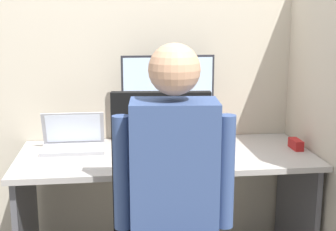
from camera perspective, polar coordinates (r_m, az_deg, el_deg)
name	(u,v)px	position (r m, az deg, el deg)	size (l,w,h in m)	color
cubicle_panel_back	(159,118)	(2.93, -1.09, -0.35)	(2.12, 0.05, 1.69)	#B7AD99
cubicle_panel_right	(316,132)	(2.73, 17.62, -1.87)	(0.04, 1.32, 1.69)	#B7AD99
desk	(166,182)	(2.66, -0.25, -8.08)	(1.62, 0.68, 0.73)	#9E9993
paper_box	(168,136)	(2.79, 0.00, -2.50)	(0.32, 0.23, 0.09)	red
monitor	(168,92)	(2.74, -0.01, 2.85)	(0.54, 0.22, 0.44)	#232328
laptop	(73,142)	(2.70, -11.48, -3.24)	(0.35, 0.21, 0.21)	#99999E
mouse	(125,159)	(2.45, -5.26, -5.27)	(0.06, 0.04, 0.04)	black
stapler	(296,144)	(2.77, 15.32, -3.39)	(0.05, 0.12, 0.06)	#A31919
carrot_toy	(207,160)	(2.40, 4.82, -5.44)	(0.05, 0.12, 0.05)	orange
office_chair	(168,229)	(2.08, -0.03, -13.69)	(0.53, 0.58, 1.16)	black
person	(177,196)	(1.83, 1.13, -9.77)	(0.48, 0.47, 1.38)	#282D4C
coffee_mug	(226,134)	(2.85, 7.12, -2.21)	(0.08, 0.08, 0.09)	#A3332D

